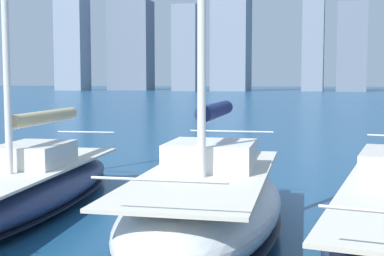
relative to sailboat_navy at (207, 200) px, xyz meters
name	(u,v)px	position (x,y,z in m)	size (l,w,h in m)	color
city_skyline	(298,26)	(10.22, -154.05, 18.77)	(170.85, 16.94, 54.61)	slate
sailboat_navy	(207,200)	(0.00, 0.00, 0.00)	(3.38, 7.93, 12.94)	silver
sailboat_tan	(26,186)	(4.74, -0.95, -0.16)	(3.54, 9.65, 9.90)	navy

